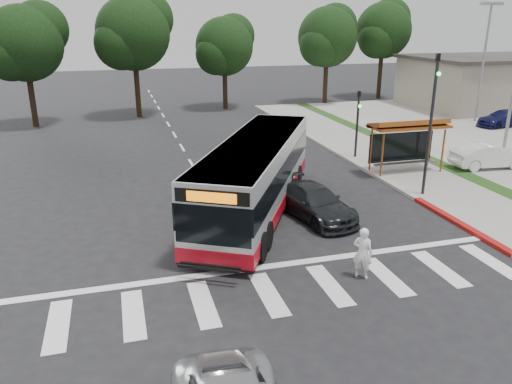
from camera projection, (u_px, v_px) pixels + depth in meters
name	position (u px, v px, depth m)	size (l,w,h in m)	color
ground	(231.00, 231.00, 19.64)	(140.00, 140.00, 0.00)	black
sidewalk_east	(380.00, 158.00, 29.73)	(4.00, 40.00, 0.12)	gray
curb_east	(350.00, 160.00, 29.21)	(0.30, 40.00, 0.15)	#9E9991
curb_east_red	(459.00, 224.00, 20.12)	(0.32, 6.00, 0.15)	maroon
commercial_building	(489.00, 84.00, 46.66)	(14.00, 10.00, 4.40)	gray
building_roof_cap	(493.00, 58.00, 45.89)	(14.60, 10.60, 0.30)	#383330
crosswalk_ladder	(269.00, 294.00, 15.10)	(18.00, 2.60, 0.01)	silver
bus_shelter	(408.00, 130.00, 26.30)	(4.20, 1.60, 2.86)	#934618
traffic_signal_ne_tall	(432.00, 114.00, 22.21)	(0.18, 0.37, 6.50)	black
traffic_signal_ne_short	(358.00, 117.00, 29.03)	(0.18, 0.37, 4.00)	black
lot_light_mid	(486.00, 46.00, 38.44)	(1.90, 0.35, 9.01)	gray
tree_ne_a	(328.00, 36.00, 47.21)	(6.16, 5.74, 9.30)	black
tree_ne_b	(384.00, 29.00, 50.66)	(6.16, 5.74, 10.02)	black
tree_north_a	(134.00, 32.00, 40.58)	(6.60, 6.15, 10.17)	black
tree_north_b	(225.00, 45.00, 44.86)	(5.72, 5.33, 8.43)	black
tree_north_c	(25.00, 42.00, 36.90)	(6.16, 5.74, 9.30)	black
transit_bus	(256.00, 177.00, 21.17)	(2.61, 12.03, 3.11)	#B6B9BB
pedestrian	(363.00, 253.00, 15.82)	(0.63, 0.41, 1.72)	white
dark_sedan	(314.00, 202.00, 20.77)	(1.88, 4.62, 1.34)	black
parked_car_1	(489.00, 156.00, 27.42)	(1.44, 4.12, 1.36)	silver
parked_car_3	(503.00, 118.00, 38.14)	(1.73, 4.26, 1.24)	#131544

